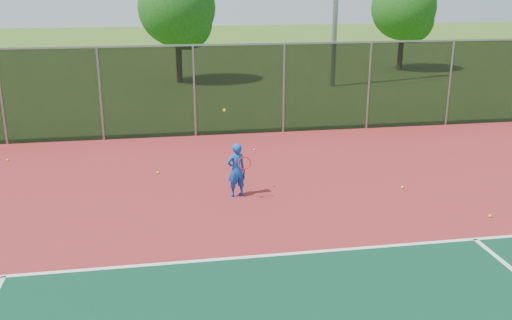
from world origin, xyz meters
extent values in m
cube|color=maroon|center=(0.00, 2.00, 0.01)|extent=(30.00, 20.00, 0.02)
cube|color=white|center=(2.00, 3.00, 0.03)|extent=(22.00, 0.10, 0.00)
cube|color=black|center=(0.00, 12.00, 1.52)|extent=(30.00, 0.04, 3.00)
cube|color=gray|center=(0.00, 12.00, 3.02)|extent=(30.00, 0.06, 0.06)
imported|color=blue|center=(-2.41, 6.24, 0.68)|extent=(0.56, 0.46, 1.32)
cylinder|color=black|center=(-2.26, 5.99, 0.66)|extent=(0.03, 0.15, 0.27)
torus|color=#A51414|center=(-2.26, 5.89, 0.96)|extent=(0.30, 0.13, 0.29)
sphere|color=yellow|center=(-2.66, 6.34, 2.13)|extent=(0.07, 0.07, 0.07)
sphere|color=yellow|center=(1.76, 6.02, 0.06)|extent=(0.07, 0.07, 0.07)
sphere|color=yellow|center=(2.93, 3.99, 0.06)|extent=(0.07, 0.07, 0.07)
sphere|color=yellow|center=(-4.28, 8.21, 0.06)|extent=(0.07, 0.07, 0.07)
sphere|color=yellow|center=(-8.55, 10.08, 0.06)|extent=(0.07, 0.07, 0.07)
sphere|color=yellow|center=(-1.35, 9.90, 0.06)|extent=(0.07, 0.07, 0.07)
cylinder|color=#382714|center=(-3.08, 22.67, 1.08)|extent=(0.30, 0.30, 2.15)
sphere|color=#154512|center=(-3.08, 22.67, 3.71)|extent=(3.83, 3.83, 3.83)
sphere|color=#154512|center=(-2.68, 22.37, 2.99)|extent=(2.63, 2.63, 2.63)
cylinder|color=#382714|center=(9.68, 24.72, 1.02)|extent=(0.30, 0.30, 2.04)
sphere|color=#154512|center=(9.68, 24.72, 3.52)|extent=(3.63, 3.63, 3.63)
sphere|color=#154512|center=(10.08, 24.42, 2.84)|extent=(2.50, 2.50, 2.50)
camera|label=1|loc=(-4.11, -6.57, 5.02)|focal=40.00mm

